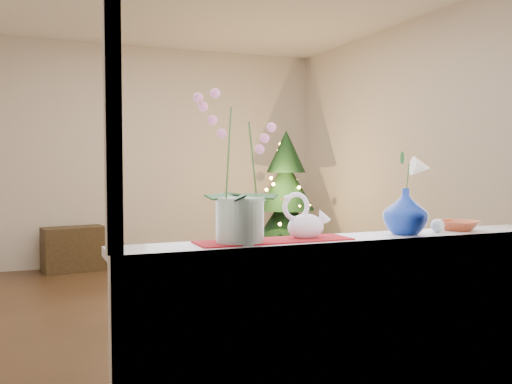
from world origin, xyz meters
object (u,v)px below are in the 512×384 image
orchid_pot (240,167)px  blue_vase (405,208)px  xmas_tree (286,199)px  side_table (74,249)px  amber_dish (458,226)px  swan (306,217)px  paperweight (438,226)px

orchid_pot → blue_vase: (0.84, -0.02, -0.20)m
xmas_tree → side_table: 2.56m
amber_dish → side_table: bearing=108.4°
swan → blue_vase: (0.52, -0.04, 0.03)m
orchid_pot → paperweight: 1.07m
paperweight → xmas_tree: 4.08m
paperweight → blue_vase: bearing=179.3°
orchid_pot → blue_vase: 0.86m
paperweight → side_table: bearing=106.5°
orchid_pot → side_table: 4.74m
orchid_pot → xmas_tree: (2.05, 3.93, -0.42)m
amber_dish → swan: bearing=179.4°
paperweight → xmas_tree: (1.02, 3.95, -0.13)m
amber_dish → xmas_tree: size_ratio=0.10×
blue_vase → side_table: 4.85m
orchid_pot → amber_dish: (1.19, 0.01, -0.30)m
swan → paperweight: size_ratio=3.52×
blue_vase → orchid_pot: bearing=178.9°
blue_vase → side_table: size_ratio=0.37×
paperweight → amber_dish: paperweight is taller
amber_dish → xmas_tree: xmas_tree is taller
blue_vase → xmas_tree: (1.21, 3.94, -0.22)m
blue_vase → xmas_tree: 4.13m
paperweight → amber_dish: size_ratio=0.39×
amber_dish → side_table: 4.90m
orchid_pot → xmas_tree: size_ratio=0.40×
swan → paperweight: bearing=-27.2°
blue_vase → amber_dish: bearing=4.4°
orchid_pot → paperweight: size_ratio=9.77×
orchid_pot → blue_vase: orchid_pot is taller
xmas_tree → paperweight: bearing=-104.5°
side_table → amber_dish: bearing=-81.0°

